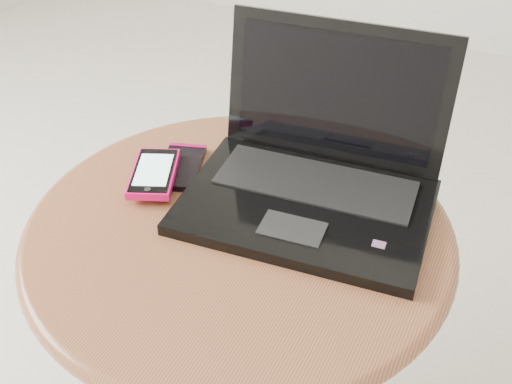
% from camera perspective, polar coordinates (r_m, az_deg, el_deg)
% --- Properties ---
extents(table, '(0.64, 0.64, 0.51)m').
position_cam_1_polar(table, '(1.01, -1.48, -7.47)').
color(table, '#532C15').
rests_on(table, ground).
extents(laptop, '(0.39, 0.33, 0.24)m').
position_cam_1_polar(laptop, '(0.97, 5.33, 1.77)').
color(laptop, black).
rests_on(laptop, table).
extents(phone_black, '(0.10, 0.14, 0.01)m').
position_cam_1_polar(phone_black, '(1.05, -6.80, 2.28)').
color(phone_black, black).
rests_on(phone_black, table).
extents(phone_pink, '(0.11, 0.14, 0.02)m').
position_cam_1_polar(phone_pink, '(1.02, -9.18, 1.68)').
color(phone_pink, '#EA0C62').
rests_on(phone_pink, phone_black).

